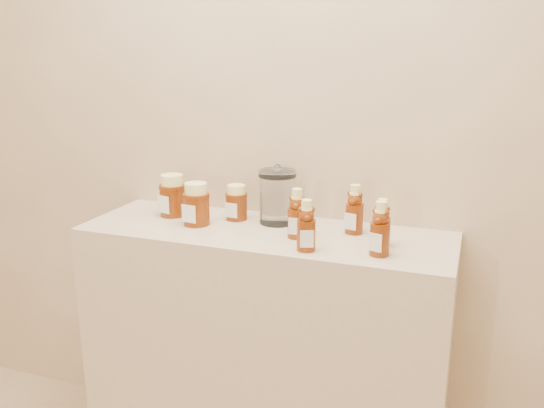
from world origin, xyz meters
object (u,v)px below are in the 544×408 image
at_px(bear_bottle_back_left, 297,210).
at_px(bear_bottle_front_left, 306,222).
at_px(display_table, 265,356).
at_px(glass_canister, 277,195).
at_px(honey_jar_left, 173,195).

height_order(bear_bottle_back_left, bear_bottle_front_left, bear_bottle_back_left).
xyz_separation_m(display_table, glass_canister, (0.01, 0.10, 0.55)).
xyz_separation_m(bear_bottle_back_left, honey_jar_left, (-0.48, 0.08, -0.01)).
relative_size(bear_bottle_back_left, glass_canister, 0.90).
distance_m(display_table, glass_canister, 0.56).
bearing_deg(bear_bottle_front_left, glass_canister, 106.05).
bearing_deg(honey_jar_left, bear_bottle_front_left, -2.71).
bearing_deg(honey_jar_left, bear_bottle_back_left, 6.36).
distance_m(display_table, bear_bottle_front_left, 0.58).
bearing_deg(bear_bottle_front_left, bear_bottle_back_left, 100.26).
relative_size(bear_bottle_back_left, bear_bottle_front_left, 1.02).
height_order(bear_bottle_front_left, honey_jar_left, bear_bottle_front_left).
height_order(display_table, bear_bottle_front_left, bear_bottle_front_left).
xyz_separation_m(bear_bottle_front_left, glass_canister, (-0.17, 0.23, 0.01)).
height_order(bear_bottle_back_left, honey_jar_left, bear_bottle_back_left).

